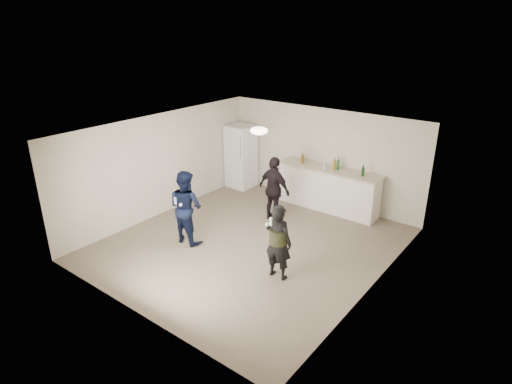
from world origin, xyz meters
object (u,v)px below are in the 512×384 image
Objects in this scene: woman at (278,242)px; counter at (328,190)px; spectator at (274,189)px; shaker at (303,158)px; man at (186,207)px; fridge at (241,156)px.

counter is at bearing -79.50° from woman.
counter is at bearing -108.89° from spectator.
spectator reaches higher than shaker.
man is (-1.60, -3.39, 0.29)m from counter.
spectator is (0.89, 2.03, -0.02)m from man.
shaker is at bearing 173.84° from counter.
shaker is 0.11× the size of spectator.
fridge is 1.14× the size of spectator.
spectator is (-1.49, 1.99, 0.05)m from woman.
fridge is at bearing -175.37° from shaker.
shaker is at bearing -76.89° from spectator.
woman is (0.78, -3.35, 0.21)m from counter.
spectator is (2.07, -1.29, -0.11)m from fridge.
spectator is at bearing -117.78° from counter.
shaker is 3.82m from woman.
shaker reaches higher than counter.
man reaches higher than counter.
woman is at bearing -42.65° from fridge.
fridge is 4.85m from woman.
fridge is 1.99m from shaker.
spectator reaches higher than counter.
counter is at bearing -115.99° from man.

